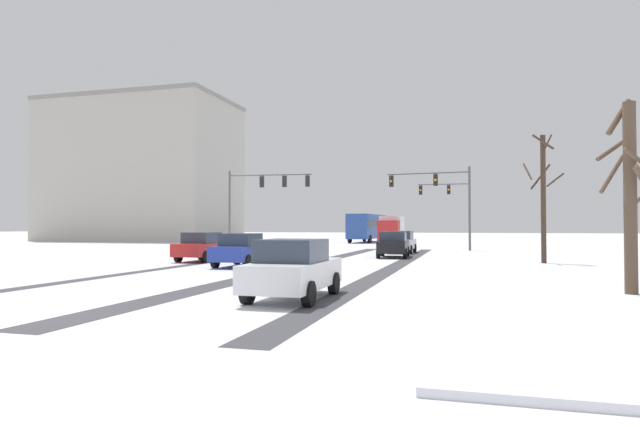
{
  "coord_description": "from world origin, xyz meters",
  "views": [
    {
      "loc": [
        9.47,
        -9.72,
        1.98
      ],
      "look_at": [
        0.0,
        24.12,
        2.8
      ],
      "focal_mm": 30.11,
      "sensor_mm": 36.0,
      "label": 1
    }
  ],
  "objects_px": {
    "office_building_far_left_block": "(142,171)",
    "car_blue_fourth": "(242,250)",
    "traffic_signal_near_left": "(262,191)",
    "car_white_fifth": "(293,269)",
    "bus_oncoming": "(367,226)",
    "bare_tree_sidewalk_mid": "(543,194)",
    "box_truck_delivery": "(391,229)",
    "traffic_signal_far_right": "(452,199)",
    "traffic_signal_near_right": "(440,191)",
    "car_black_second": "(393,244)",
    "car_red_third": "(203,247)",
    "car_silver_lead": "(401,242)",
    "bare_tree_sidewalk_near": "(631,191)"
  },
  "relations": [
    {
      "from": "office_building_far_left_block",
      "to": "box_truck_delivery",
      "type": "bearing_deg",
      "value": -10.88
    },
    {
      "from": "office_building_far_left_block",
      "to": "bare_tree_sidewalk_mid",
      "type": "bearing_deg",
      "value": -35.25
    },
    {
      "from": "car_silver_lead",
      "to": "office_building_far_left_block",
      "type": "height_order",
      "value": "office_building_far_left_block"
    },
    {
      "from": "office_building_far_left_block",
      "to": "car_blue_fourth",
      "type": "bearing_deg",
      "value": -50.73
    },
    {
      "from": "traffic_signal_near_right",
      "to": "car_blue_fourth",
      "type": "bearing_deg",
      "value": -115.23
    },
    {
      "from": "traffic_signal_far_right",
      "to": "car_red_third",
      "type": "relative_size",
      "value": 1.58
    },
    {
      "from": "traffic_signal_near_right",
      "to": "car_black_second",
      "type": "relative_size",
      "value": 1.55
    },
    {
      "from": "traffic_signal_near_right",
      "to": "bare_tree_sidewalk_near",
      "type": "relative_size",
      "value": 1.12
    },
    {
      "from": "car_white_fifth",
      "to": "bare_tree_sidewalk_mid",
      "type": "distance_m",
      "value": 19.09
    },
    {
      "from": "traffic_signal_far_right",
      "to": "bare_tree_sidewalk_near",
      "type": "height_order",
      "value": "traffic_signal_far_right"
    },
    {
      "from": "car_white_fifth",
      "to": "bare_tree_sidewalk_near",
      "type": "bearing_deg",
      "value": 21.97
    },
    {
      "from": "car_black_second",
      "to": "box_truck_delivery",
      "type": "distance_m",
      "value": 23.64
    },
    {
      "from": "car_red_third",
      "to": "car_blue_fourth",
      "type": "relative_size",
      "value": 1.0
    },
    {
      "from": "car_silver_lead",
      "to": "car_red_third",
      "type": "height_order",
      "value": "same"
    },
    {
      "from": "traffic_signal_near_left",
      "to": "car_blue_fourth",
      "type": "bearing_deg",
      "value": -71.56
    },
    {
      "from": "car_white_fifth",
      "to": "office_building_far_left_block",
      "type": "relative_size",
      "value": 0.17
    },
    {
      "from": "car_black_second",
      "to": "bare_tree_sidewalk_near",
      "type": "distance_m",
      "value": 18.84
    },
    {
      "from": "traffic_signal_far_right",
      "to": "car_white_fifth",
      "type": "relative_size",
      "value": 1.58
    },
    {
      "from": "traffic_signal_far_right",
      "to": "bus_oncoming",
      "type": "bearing_deg",
      "value": 134.23
    },
    {
      "from": "bare_tree_sidewalk_near",
      "to": "car_blue_fourth",
      "type": "bearing_deg",
      "value": 156.27
    },
    {
      "from": "car_black_second",
      "to": "box_truck_delivery",
      "type": "height_order",
      "value": "box_truck_delivery"
    },
    {
      "from": "traffic_signal_near_left",
      "to": "car_black_second",
      "type": "distance_m",
      "value": 13.84
    },
    {
      "from": "car_blue_fourth",
      "to": "bare_tree_sidewalk_near",
      "type": "height_order",
      "value": "bare_tree_sidewalk_near"
    },
    {
      "from": "car_blue_fourth",
      "to": "box_truck_delivery",
      "type": "height_order",
      "value": "box_truck_delivery"
    },
    {
      "from": "box_truck_delivery",
      "to": "car_black_second",
      "type": "bearing_deg",
      "value": -81.7
    },
    {
      "from": "traffic_signal_near_right",
      "to": "traffic_signal_near_left",
      "type": "height_order",
      "value": "same"
    },
    {
      "from": "traffic_signal_near_right",
      "to": "car_silver_lead",
      "type": "xyz_separation_m",
      "value": [
        -2.59,
        -3.07,
        -3.84
      ]
    },
    {
      "from": "car_blue_fourth",
      "to": "office_building_far_left_block",
      "type": "bearing_deg",
      "value": 129.27
    },
    {
      "from": "car_silver_lead",
      "to": "car_white_fifth",
      "type": "height_order",
      "value": "same"
    },
    {
      "from": "traffic_signal_near_left",
      "to": "car_white_fifth",
      "type": "height_order",
      "value": "traffic_signal_near_left"
    },
    {
      "from": "car_red_third",
      "to": "traffic_signal_near_left",
      "type": "bearing_deg",
      "value": 97.15
    },
    {
      "from": "car_silver_lead",
      "to": "bare_tree_sidewalk_near",
      "type": "relative_size",
      "value": 0.71
    },
    {
      "from": "bus_oncoming",
      "to": "bare_tree_sidewalk_mid",
      "type": "bearing_deg",
      "value": -65.0
    },
    {
      "from": "traffic_signal_near_left",
      "to": "car_white_fifth",
      "type": "bearing_deg",
      "value": -66.54
    },
    {
      "from": "car_silver_lead",
      "to": "bare_tree_sidewalk_mid",
      "type": "distance_m",
      "value": 12.45
    },
    {
      "from": "car_red_third",
      "to": "car_blue_fourth",
      "type": "bearing_deg",
      "value": -39.54
    },
    {
      "from": "box_truck_delivery",
      "to": "traffic_signal_far_right",
      "type": "bearing_deg",
      "value": -25.81
    },
    {
      "from": "car_silver_lead",
      "to": "office_building_far_left_block",
      "type": "relative_size",
      "value": 0.17
    },
    {
      "from": "traffic_signal_near_right",
      "to": "car_blue_fourth",
      "type": "distance_m",
      "value": 20.39
    },
    {
      "from": "bus_oncoming",
      "to": "office_building_far_left_block",
      "type": "relative_size",
      "value": 0.46
    },
    {
      "from": "car_red_third",
      "to": "bus_oncoming",
      "type": "distance_m",
      "value": 37.55
    },
    {
      "from": "traffic_signal_far_right",
      "to": "bus_oncoming",
      "type": "distance_m",
      "value": 15.12
    },
    {
      "from": "traffic_signal_near_left",
      "to": "bare_tree_sidewalk_near",
      "type": "distance_m",
      "value": 30.91
    },
    {
      "from": "bus_oncoming",
      "to": "car_red_third",
      "type": "bearing_deg",
      "value": -93.69
    },
    {
      "from": "traffic_signal_near_right",
      "to": "car_white_fifth",
      "type": "distance_m",
      "value": 28.88
    },
    {
      "from": "bus_oncoming",
      "to": "bare_tree_sidewalk_mid",
      "type": "relative_size",
      "value": 1.62
    },
    {
      "from": "box_truck_delivery",
      "to": "bare_tree_sidewalk_mid",
      "type": "distance_m",
      "value": 29.06
    },
    {
      "from": "traffic_signal_far_right",
      "to": "bare_tree_sidewalk_mid",
      "type": "height_order",
      "value": "bare_tree_sidewalk_mid"
    },
    {
      "from": "car_black_second",
      "to": "box_truck_delivery",
      "type": "xyz_separation_m",
      "value": [
        -3.41,
        23.38,
        0.82
      ]
    },
    {
      "from": "box_truck_delivery",
      "to": "traffic_signal_near_right",
      "type": "bearing_deg",
      "value": -68.51
    }
  ]
}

